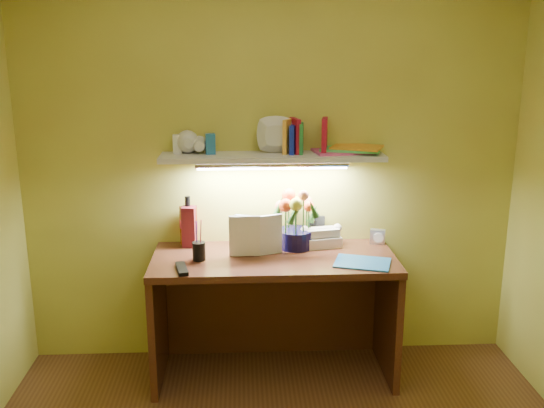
{
  "coord_description": "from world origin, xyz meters",
  "views": [
    {
      "loc": [
        -0.18,
        -2.09,
        1.92
      ],
      "look_at": [
        -0.0,
        1.35,
        1.02
      ],
      "focal_mm": 40.0,
      "sensor_mm": 36.0,
      "label": 1
    }
  ],
  "objects_px": {
    "desk": "(274,316)",
    "desk_clock": "(378,237)",
    "telephone": "(321,235)",
    "whisky_bottle": "(188,221)",
    "flower_bouquet": "(296,216)"
  },
  "relations": [
    {
      "from": "desk",
      "to": "desk_clock",
      "type": "height_order",
      "value": "desk_clock"
    },
    {
      "from": "desk_clock",
      "to": "desk",
      "type": "bearing_deg",
      "value": -145.81
    },
    {
      "from": "telephone",
      "to": "whisky_bottle",
      "type": "xyz_separation_m",
      "value": [
        -0.8,
        0.05,
        0.09
      ]
    },
    {
      "from": "flower_bouquet",
      "to": "whisky_bottle",
      "type": "relative_size",
      "value": 1.25
    },
    {
      "from": "desk",
      "to": "flower_bouquet",
      "type": "distance_m",
      "value": 0.6
    },
    {
      "from": "flower_bouquet",
      "to": "desk",
      "type": "bearing_deg",
      "value": -130.45
    },
    {
      "from": "flower_bouquet",
      "to": "desk_clock",
      "type": "height_order",
      "value": "flower_bouquet"
    },
    {
      "from": "telephone",
      "to": "whisky_bottle",
      "type": "height_order",
      "value": "whisky_bottle"
    },
    {
      "from": "telephone",
      "to": "whisky_bottle",
      "type": "bearing_deg",
      "value": 165.29
    },
    {
      "from": "desk",
      "to": "desk_clock",
      "type": "distance_m",
      "value": 0.8
    },
    {
      "from": "desk",
      "to": "flower_bouquet",
      "type": "xyz_separation_m",
      "value": [
        0.14,
        0.16,
        0.57
      ]
    },
    {
      "from": "desk",
      "to": "desk_clock",
      "type": "bearing_deg",
      "value": 17.38
    },
    {
      "from": "desk",
      "to": "telephone",
      "type": "relative_size",
      "value": 6.47
    },
    {
      "from": "desk_clock",
      "to": "whisky_bottle",
      "type": "relative_size",
      "value": 0.29
    },
    {
      "from": "telephone",
      "to": "desk_clock",
      "type": "relative_size",
      "value": 2.42
    }
  ]
}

